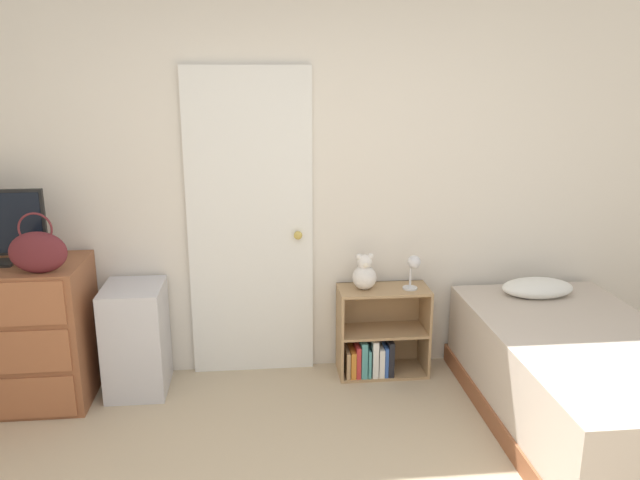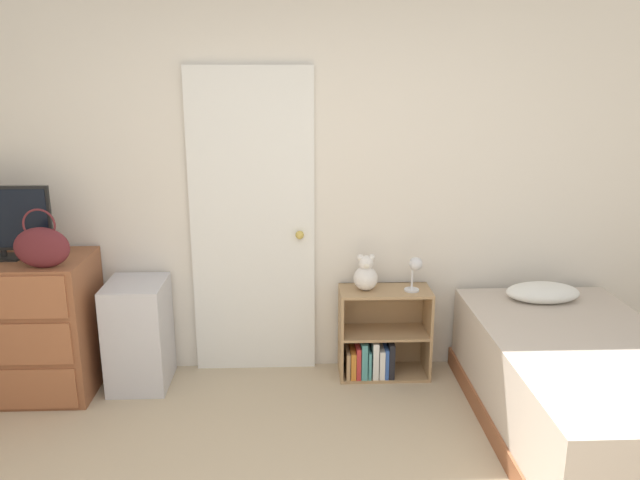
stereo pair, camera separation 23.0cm
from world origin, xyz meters
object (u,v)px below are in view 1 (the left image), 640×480
Objects in this scene: bed at (583,381)px; handbag at (38,251)px; storage_bin at (136,339)px; desk_lamp at (413,266)px; dresser at (7,334)px; bookshelf at (377,341)px; teddy_bear at (364,274)px.

handbag is at bearing 171.51° from bed.
handbag is at bearing -150.52° from storage_bin.
desk_lamp reaches higher than storage_bin.
bed is at bearing -10.85° from dresser.
handbag reaches higher than bookshelf.
handbag reaches higher than teddy_bear.
dresser is at bearing 169.15° from bed.
dresser is at bearing -177.83° from desk_lamp.
handbag is 1.96m from teddy_bear.
teddy_bear is (2.21, 0.13, 0.27)m from dresser.
dresser is 2.76× the size of handbag.
handbag reaches higher than bed.
teddy_bear is at bearing 2.77° from storage_bin.
storage_bin is 2.88× the size of teddy_bear.
bed is at bearing -42.07° from desk_lamp.
handbag is 2.17m from bookshelf.
dresser is at bearing -175.13° from storage_bin.
desk_lamp is at bearing -10.36° from bookshelf.
desk_lamp reaches higher than bed.
bookshelf is at bearing 143.16° from bed.
handbag is at bearing -172.75° from desk_lamp.
handbag is 0.83m from storage_bin.
storage_bin is 3.01× the size of desk_lamp.
desk_lamp is (2.22, 0.28, -0.25)m from handbag.
bed is (2.59, -0.70, -0.07)m from storage_bin.
teddy_bear reaches higher than bed.
bed is (3.03, -0.45, -0.72)m from handbag.
teddy_bear is at bearing -179.09° from bookshelf.
handbag is at bearing -170.83° from bookshelf.
handbag is 0.50× the size of storage_bin.
teddy_bear is (1.91, 0.32, -0.30)m from handbag.
teddy_bear is at bearing 9.56° from handbag.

